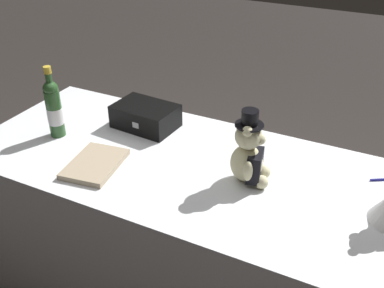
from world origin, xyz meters
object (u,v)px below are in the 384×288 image
at_px(champagne_bottle, 54,108).
at_px(gift_case_black, 146,116).
at_px(teddy_bear_groom, 249,155).
at_px(guestbook, 95,164).

bearing_deg(champagne_bottle, gift_case_black, 38.01).
bearing_deg(teddy_bear_groom, champagne_bottle, -176.83).
relative_size(gift_case_black, guestbook, 1.12).
bearing_deg(guestbook, gift_case_black, 80.54).
bearing_deg(champagne_bottle, teddy_bear_groom, 3.17).
xyz_separation_m(champagne_bottle, gift_case_black, (0.32, 0.25, -0.08)).
relative_size(teddy_bear_groom, gift_case_black, 1.01).
xyz_separation_m(teddy_bear_groom, guestbook, (-0.59, -0.19, -0.11)).
relative_size(teddy_bear_groom, champagne_bottle, 0.91).
height_order(champagne_bottle, guestbook, champagne_bottle).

